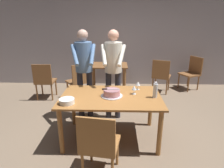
{
  "coord_description": "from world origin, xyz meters",
  "views": [
    {
      "loc": [
        0.1,
        -2.86,
        1.91
      ],
      "look_at": [
        0.01,
        0.14,
        0.9
      ],
      "focal_mm": 31.52,
      "sensor_mm": 36.0,
      "label": 1
    }
  ],
  "objects_px": {
    "main_dining_table": "(111,102)",
    "chair_near_side": "(99,144)",
    "wine_glass_far": "(134,88)",
    "background_table": "(108,71)",
    "water_bottle": "(155,90)",
    "person_cutting_cake": "(113,65)",
    "wine_glass_near": "(138,84)",
    "cake_knife": "(107,89)",
    "background_chair_0": "(161,75)",
    "person_standing_beside": "(84,65)",
    "background_chair_1": "(79,80)",
    "background_chair_3": "(45,80)",
    "plate_stack": "(67,101)",
    "background_chair_2": "(192,72)",
    "cake_on_platter": "(112,93)"
  },
  "relations": [
    {
      "from": "main_dining_table",
      "to": "chair_near_side",
      "type": "bearing_deg",
      "value": -97.33
    },
    {
      "from": "wine_glass_far",
      "to": "background_table",
      "type": "xyz_separation_m",
      "value": [
        -0.51,
        2.12,
        -0.28
      ]
    },
    {
      "from": "water_bottle",
      "to": "background_table",
      "type": "xyz_separation_m",
      "value": [
        -0.82,
        2.25,
        -0.29
      ]
    },
    {
      "from": "main_dining_table",
      "to": "person_cutting_cake",
      "type": "height_order",
      "value": "person_cutting_cake"
    },
    {
      "from": "wine_glass_near",
      "to": "person_cutting_cake",
      "type": "relative_size",
      "value": 0.08
    },
    {
      "from": "wine_glass_near",
      "to": "wine_glass_far",
      "type": "distance_m",
      "value": 0.23
    },
    {
      "from": "cake_knife",
      "to": "person_cutting_cake",
      "type": "bearing_deg",
      "value": 83.82
    },
    {
      "from": "background_table",
      "to": "background_chair_0",
      "type": "relative_size",
      "value": 1.11
    },
    {
      "from": "person_standing_beside",
      "to": "background_chair_1",
      "type": "xyz_separation_m",
      "value": [
        -0.31,
        0.9,
        -0.58
      ]
    },
    {
      "from": "cake_knife",
      "to": "water_bottle",
      "type": "height_order",
      "value": "water_bottle"
    },
    {
      "from": "background_chair_0",
      "to": "background_chair_3",
      "type": "relative_size",
      "value": 1.0
    },
    {
      "from": "plate_stack",
      "to": "person_cutting_cake",
      "type": "xyz_separation_m",
      "value": [
        0.64,
        1.01,
        0.29
      ]
    },
    {
      "from": "main_dining_table",
      "to": "background_chair_2",
      "type": "relative_size",
      "value": 1.74
    },
    {
      "from": "person_cutting_cake",
      "to": "background_table",
      "type": "bearing_deg",
      "value": 96.14
    },
    {
      "from": "background_table",
      "to": "background_chair_2",
      "type": "xyz_separation_m",
      "value": [
        2.3,
        0.27,
        -0.09
      ]
    },
    {
      "from": "background_table",
      "to": "chair_near_side",
      "type": "bearing_deg",
      "value": -89.44
    },
    {
      "from": "cake_knife",
      "to": "background_chair_2",
      "type": "height_order",
      "value": "background_chair_2"
    },
    {
      "from": "background_chair_0",
      "to": "water_bottle",
      "type": "bearing_deg",
      "value": -104.61
    },
    {
      "from": "cake_on_platter",
      "to": "main_dining_table",
      "type": "bearing_deg",
      "value": 154.45
    },
    {
      "from": "wine_glass_far",
      "to": "chair_near_side",
      "type": "height_order",
      "value": "chair_near_side"
    },
    {
      "from": "plate_stack",
      "to": "chair_near_side",
      "type": "height_order",
      "value": "chair_near_side"
    },
    {
      "from": "background_chair_1",
      "to": "background_chair_3",
      "type": "height_order",
      "value": "same"
    },
    {
      "from": "water_bottle",
      "to": "background_chair_3",
      "type": "height_order",
      "value": "water_bottle"
    },
    {
      "from": "cake_on_platter",
      "to": "person_standing_beside",
      "type": "xyz_separation_m",
      "value": [
        -0.55,
        0.75,
        0.27
      ]
    },
    {
      "from": "cake_knife",
      "to": "background_chair_3",
      "type": "relative_size",
      "value": 0.3
    },
    {
      "from": "main_dining_table",
      "to": "person_standing_beside",
      "type": "height_order",
      "value": "person_standing_beside"
    },
    {
      "from": "main_dining_table",
      "to": "wine_glass_near",
      "type": "bearing_deg",
      "value": 34.18
    },
    {
      "from": "cake_knife",
      "to": "background_chair_2",
      "type": "relative_size",
      "value": 0.3
    },
    {
      "from": "person_cutting_cake",
      "to": "water_bottle",
      "type": "bearing_deg",
      "value": -48.72
    },
    {
      "from": "background_chair_2",
      "to": "main_dining_table",
      "type": "bearing_deg",
      "value": -131.02
    },
    {
      "from": "main_dining_table",
      "to": "background_chair_3",
      "type": "xyz_separation_m",
      "value": [
        -1.66,
        1.62,
        -0.16
      ]
    },
    {
      "from": "background_chair_0",
      "to": "background_chair_3",
      "type": "xyz_separation_m",
      "value": [
        -2.91,
        -0.53,
        0.0
      ]
    },
    {
      "from": "main_dining_table",
      "to": "background_chair_1",
      "type": "bearing_deg",
      "value": 117.11
    },
    {
      "from": "background_chair_2",
      "to": "water_bottle",
      "type": "bearing_deg",
      "value": -120.4
    },
    {
      "from": "wine_glass_far",
      "to": "background_chair_3",
      "type": "distance_m",
      "value": 2.57
    },
    {
      "from": "plate_stack",
      "to": "person_standing_beside",
      "type": "bearing_deg",
      "value": 85.22
    },
    {
      "from": "background_chair_3",
      "to": "chair_near_side",
      "type": "bearing_deg",
      "value": -58.18
    },
    {
      "from": "person_standing_beside",
      "to": "chair_near_side",
      "type": "distance_m",
      "value": 1.77
    },
    {
      "from": "cake_on_platter",
      "to": "background_chair_3",
      "type": "distance_m",
      "value": 2.36
    },
    {
      "from": "chair_near_side",
      "to": "background_chair_0",
      "type": "xyz_separation_m",
      "value": [
        1.36,
        3.02,
        0.0
      ]
    },
    {
      "from": "person_cutting_cake",
      "to": "chair_near_side",
      "type": "relative_size",
      "value": 1.91
    },
    {
      "from": "plate_stack",
      "to": "water_bottle",
      "type": "height_order",
      "value": "water_bottle"
    },
    {
      "from": "main_dining_table",
      "to": "background_chair_3",
      "type": "height_order",
      "value": "background_chair_3"
    },
    {
      "from": "wine_glass_far",
      "to": "main_dining_table",
      "type": "bearing_deg",
      "value": -165.76
    },
    {
      "from": "wine_glass_near",
      "to": "water_bottle",
      "type": "relative_size",
      "value": 0.58
    },
    {
      "from": "cake_knife",
      "to": "background_chair_1",
      "type": "xyz_separation_m",
      "value": [
        -0.78,
        1.65,
        -0.37
      ]
    },
    {
      "from": "main_dining_table",
      "to": "background_chair_3",
      "type": "bearing_deg",
      "value": 135.68
    },
    {
      "from": "wine_glass_far",
      "to": "background_chair_3",
      "type": "bearing_deg",
      "value": 142.99
    },
    {
      "from": "wine_glass_far",
      "to": "chair_near_side",
      "type": "xyz_separation_m",
      "value": [
        -0.48,
        -0.97,
        -0.36
      ]
    },
    {
      "from": "person_cutting_cake",
      "to": "background_chair_2",
      "type": "xyz_separation_m",
      "value": [
        2.14,
        1.77,
        -0.58
      ]
    }
  ]
}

